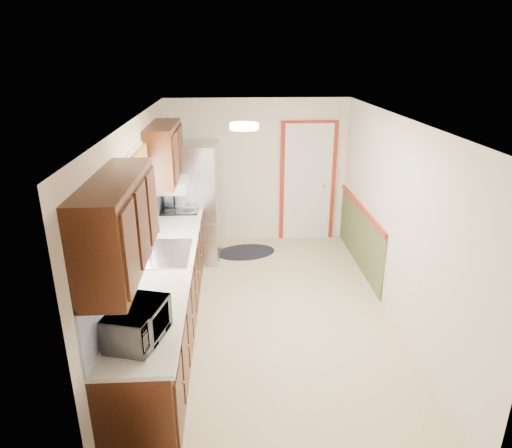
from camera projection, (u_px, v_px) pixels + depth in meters
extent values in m
cube|color=beige|center=(269.00, 313.00, 5.74)|extent=(3.20, 5.20, 0.12)
cube|color=white|center=(271.00, 119.00, 4.89)|extent=(3.20, 5.20, 0.12)
cube|color=white|center=(257.00, 171.00, 7.65)|extent=(3.20, 0.10, 2.40)
cube|color=white|center=(303.00, 359.00, 2.98)|extent=(3.20, 0.10, 2.40)
cube|color=white|center=(140.00, 227.00, 5.23)|extent=(0.10, 5.20, 2.40)
cube|color=white|center=(396.00, 221.00, 5.39)|extent=(0.10, 5.20, 2.40)
cube|color=#34170B|center=(168.00, 296.00, 5.23)|extent=(0.60, 4.00, 0.90)
cube|color=silver|center=(166.00, 259.00, 5.07)|extent=(0.63, 4.00, 0.04)
cube|color=#5E85E6|center=(136.00, 235.00, 4.95)|extent=(0.02, 4.00, 0.55)
cube|color=#34170B|center=(118.00, 225.00, 3.53)|extent=(0.35, 1.40, 0.75)
cube|color=#34170B|center=(164.00, 153.00, 6.05)|extent=(0.35, 1.20, 0.75)
cube|color=white|center=(135.00, 197.00, 4.90)|extent=(0.02, 1.00, 0.90)
cube|color=#B35821|center=(136.00, 165.00, 4.78)|extent=(0.05, 1.12, 0.24)
cube|color=#B7B7BC|center=(167.00, 253.00, 5.15)|extent=(0.52, 0.82, 0.02)
cube|color=white|center=(171.00, 184.00, 6.26)|extent=(0.45, 0.60, 0.15)
cube|color=maroon|center=(307.00, 183.00, 7.74)|extent=(0.94, 0.05, 2.08)
cube|color=white|center=(308.00, 183.00, 7.71)|extent=(0.80, 0.04, 2.00)
cube|color=#4D552F|center=(360.00, 237.00, 6.92)|extent=(0.02, 2.30, 0.90)
cube|color=maroon|center=(361.00, 207.00, 6.75)|extent=(0.04, 2.30, 0.06)
cylinder|color=#FFD88C|center=(244.00, 126.00, 4.70)|extent=(0.30, 0.30, 0.06)
imported|color=white|center=(137.00, 320.00, 3.55)|extent=(0.42, 0.59, 0.36)
cube|color=#B7B7BC|center=(194.00, 202.00, 7.01)|extent=(0.81, 0.77, 1.82)
cylinder|color=black|center=(175.00, 217.00, 6.66)|extent=(0.02, 0.02, 1.28)
ellipsoid|color=black|center=(246.00, 252.00, 7.47)|extent=(1.07, 0.80, 0.01)
cube|color=black|center=(181.00, 208.00, 6.64)|extent=(0.53, 0.64, 0.02)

